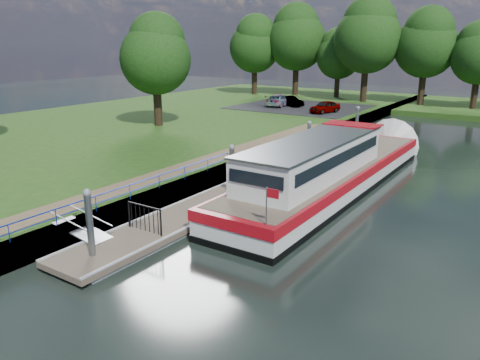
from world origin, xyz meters
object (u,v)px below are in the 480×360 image
Objects in this scene: pontoon at (275,177)px; car_c at (280,100)px; car_b at (290,101)px; car_a at (325,107)px; barge at (335,169)px.

car_c is at bearing 118.54° from pontoon.
car_a is at bearing -95.33° from car_b.
car_c is (-16.78, 23.75, 0.42)m from barge.
barge is 28.89m from car_b.
car_b is 1.19m from car_c.
pontoon is at bearing -172.37° from barge.
car_c reaches higher than car_a.
pontoon is 23.06m from car_a.
barge is at bearing -48.85° from car_a.
car_b is (-12.11, 24.73, 1.23)m from pontoon.
barge is at bearing 7.63° from pontoon.
pontoon is at bearing -133.24° from car_b.
car_c reaches higher than pontoon.
pontoon is 8.13× the size of car_a.
car_c is at bearing 135.68° from car_b.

